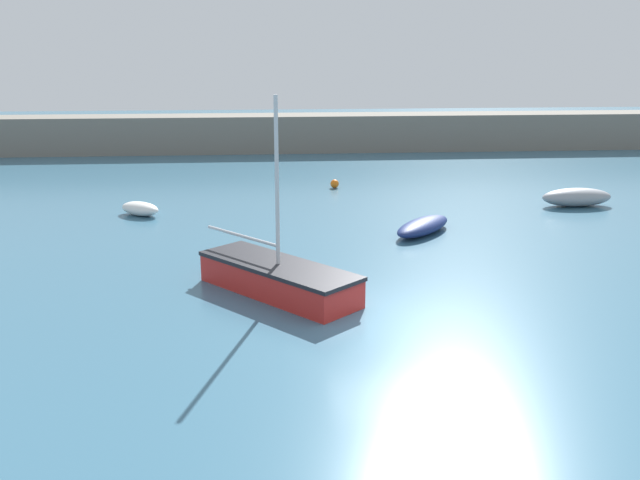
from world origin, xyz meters
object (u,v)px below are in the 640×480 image
(rowboat_white_midwater, at_px, (577,197))
(sailboat_tall_mast, at_px, (278,278))
(fishing_dinghy_green, at_px, (140,209))
(open_tender_yellow, at_px, (423,226))
(mooring_buoy_orange, at_px, (335,184))

(rowboat_white_midwater, xyz_separation_m, sailboat_tall_mast, (-13.72, -10.48, 0.08))
(fishing_dinghy_green, xyz_separation_m, rowboat_white_midwater, (19.41, 0.22, 0.12))
(fishing_dinghy_green, height_order, open_tender_yellow, fishing_dinghy_green)
(open_tender_yellow, bearing_deg, fishing_dinghy_green, 111.69)
(rowboat_white_midwater, distance_m, mooring_buoy_orange, 11.62)
(fishing_dinghy_green, bearing_deg, rowboat_white_midwater, -143.70)
(mooring_buoy_orange, bearing_deg, rowboat_white_midwater, -25.26)
(fishing_dinghy_green, xyz_separation_m, open_tender_yellow, (11.46, -3.87, -0.01))
(rowboat_white_midwater, relative_size, sailboat_tall_mast, 0.56)
(rowboat_white_midwater, distance_m, open_tender_yellow, 8.94)
(open_tender_yellow, bearing_deg, rowboat_white_midwater, -22.49)
(sailboat_tall_mast, relative_size, mooring_buoy_orange, 13.47)
(fishing_dinghy_green, distance_m, open_tender_yellow, 12.09)
(fishing_dinghy_green, bearing_deg, sailboat_tall_mast, 154.66)
(fishing_dinghy_green, height_order, sailboat_tall_mast, sailboat_tall_mast)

